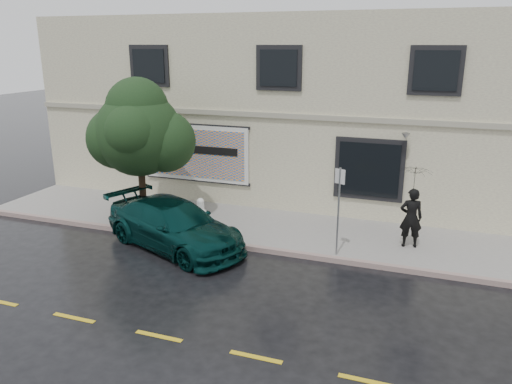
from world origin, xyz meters
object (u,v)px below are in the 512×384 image
(car, at_px, (174,225))
(pedestrian, at_px, (411,218))
(street_tree, at_px, (139,134))
(fire_hydrant, at_px, (201,211))

(car, height_order, pedestrian, pedestrian)
(street_tree, bearing_deg, car, -36.28)
(car, xyz_separation_m, pedestrian, (6.75, 2.09, 0.34))
(car, relative_size, fire_hydrant, 5.68)
(pedestrian, height_order, street_tree, street_tree)
(street_tree, bearing_deg, pedestrian, 4.30)
(car, bearing_deg, street_tree, 75.88)
(pedestrian, bearing_deg, fire_hydrant, -9.32)
(fire_hydrant, bearing_deg, car, -93.74)
(pedestrian, distance_m, street_tree, 8.99)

